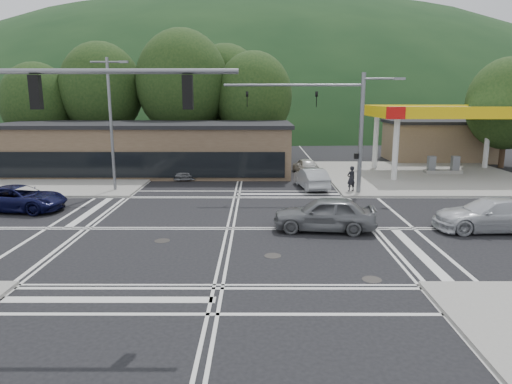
{
  "coord_description": "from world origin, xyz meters",
  "views": [
    {
      "loc": [
        1.35,
        -21.96,
        6.48
      ],
      "look_at": [
        1.29,
        2.24,
        1.4
      ],
      "focal_mm": 32.0,
      "sensor_mm": 36.0,
      "label": 1
    }
  ],
  "objects_px": {
    "car_silver_east": "(491,215)",
    "car_queue_b": "(305,166)",
    "car_blue_west": "(19,198)",
    "car_grey_center": "(325,214)",
    "car_queue_a": "(312,178)",
    "pedestrian": "(351,179)",
    "car_northbound": "(185,169)"
  },
  "relations": [
    {
      "from": "car_grey_center",
      "to": "pedestrian",
      "type": "height_order",
      "value": "pedestrian"
    },
    {
      "from": "car_blue_west",
      "to": "car_queue_b",
      "type": "distance_m",
      "value": 22.16
    },
    {
      "from": "car_silver_east",
      "to": "car_queue_b",
      "type": "height_order",
      "value": "car_silver_east"
    },
    {
      "from": "car_silver_east",
      "to": "car_blue_west",
      "type": "bearing_deg",
      "value": -98.96
    },
    {
      "from": "car_northbound",
      "to": "pedestrian",
      "type": "height_order",
      "value": "pedestrian"
    },
    {
      "from": "car_grey_center",
      "to": "car_queue_a",
      "type": "height_order",
      "value": "car_grey_center"
    },
    {
      "from": "car_blue_west",
      "to": "car_grey_center",
      "type": "distance_m",
      "value": 17.45
    },
    {
      "from": "car_blue_west",
      "to": "car_silver_east",
      "type": "relative_size",
      "value": 0.95
    },
    {
      "from": "car_northbound",
      "to": "car_silver_east",
      "type": "bearing_deg",
      "value": -49.84
    },
    {
      "from": "car_blue_west",
      "to": "car_northbound",
      "type": "distance_m",
      "value": 13.81
    },
    {
      "from": "car_blue_west",
      "to": "car_silver_east",
      "type": "bearing_deg",
      "value": -92.33
    },
    {
      "from": "car_blue_west",
      "to": "car_queue_a",
      "type": "xyz_separation_m",
      "value": [
        17.6,
        6.56,
        0.01
      ]
    },
    {
      "from": "car_queue_a",
      "to": "car_queue_b",
      "type": "relative_size",
      "value": 1.15
    },
    {
      "from": "car_silver_east",
      "to": "car_queue_a",
      "type": "bearing_deg",
      "value": -144.17
    },
    {
      "from": "car_grey_center",
      "to": "car_northbound",
      "type": "distance_m",
      "value": 17.85
    },
    {
      "from": "car_queue_a",
      "to": "pedestrian",
      "type": "height_order",
      "value": "pedestrian"
    },
    {
      "from": "car_blue_west",
      "to": "car_queue_a",
      "type": "bearing_deg",
      "value": -63.09
    },
    {
      "from": "car_blue_west",
      "to": "car_silver_east",
      "type": "distance_m",
      "value": 25.5
    },
    {
      "from": "car_grey_center",
      "to": "car_blue_west",
      "type": "bearing_deg",
      "value": -96.72
    },
    {
      "from": "car_northbound",
      "to": "pedestrian",
      "type": "relative_size",
      "value": 2.72
    },
    {
      "from": "car_queue_b",
      "to": "pedestrian",
      "type": "distance_m",
      "value": 8.55
    },
    {
      "from": "car_grey_center",
      "to": "car_silver_east",
      "type": "distance_m",
      "value": 8.19
    },
    {
      "from": "car_grey_center",
      "to": "car_silver_east",
      "type": "relative_size",
      "value": 0.9
    },
    {
      "from": "pedestrian",
      "to": "car_grey_center",
      "type": "bearing_deg",
      "value": 46.16
    },
    {
      "from": "car_queue_b",
      "to": "car_northbound",
      "type": "xyz_separation_m",
      "value": [
        -10.04,
        -1.75,
        0.02
      ]
    },
    {
      "from": "car_grey_center",
      "to": "car_silver_east",
      "type": "bearing_deg",
      "value": 96.21
    },
    {
      "from": "car_grey_center",
      "to": "car_silver_east",
      "type": "height_order",
      "value": "car_grey_center"
    },
    {
      "from": "car_northbound",
      "to": "car_queue_b",
      "type": "bearing_deg",
      "value": 1.35
    },
    {
      "from": "car_grey_center",
      "to": "pedestrian",
      "type": "bearing_deg",
      "value": 166.92
    },
    {
      "from": "car_blue_west",
      "to": "car_silver_east",
      "type": "xyz_separation_m",
      "value": [
        25.2,
        -3.9,
        0.07
      ]
    },
    {
      "from": "car_blue_west",
      "to": "pedestrian",
      "type": "xyz_separation_m",
      "value": [
        20.09,
        4.89,
        0.28
      ]
    },
    {
      "from": "car_silver_east",
      "to": "car_queue_a",
      "type": "xyz_separation_m",
      "value": [
        -7.6,
        10.46,
        -0.07
      ]
    }
  ]
}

